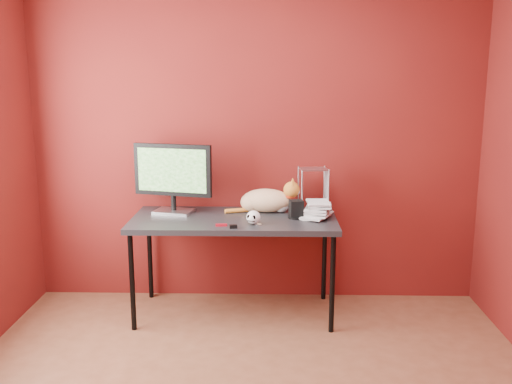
{
  "coord_description": "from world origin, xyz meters",
  "views": [
    {
      "loc": [
        0.11,
        -2.68,
        1.8
      ],
      "look_at": [
        0.02,
        1.15,
        0.99
      ],
      "focal_mm": 40.0,
      "sensor_mm": 36.0,
      "label": 1
    }
  ],
  "objects_px": {
    "skull_mug": "(253,217)",
    "book_stack": "(308,127)",
    "desk": "(234,224)",
    "speaker": "(296,210)",
    "monitor": "(173,175)",
    "cat": "(267,200)"
  },
  "relations": [
    {
      "from": "desk",
      "to": "skull_mug",
      "type": "distance_m",
      "value": 0.26
    },
    {
      "from": "skull_mug",
      "to": "monitor",
      "type": "bearing_deg",
      "value": 172.61
    },
    {
      "from": "monitor",
      "to": "speaker",
      "type": "xyz_separation_m",
      "value": [
        0.92,
        -0.14,
        -0.23
      ]
    },
    {
      "from": "skull_mug",
      "to": "book_stack",
      "type": "height_order",
      "value": "book_stack"
    },
    {
      "from": "desk",
      "to": "book_stack",
      "type": "height_order",
      "value": "book_stack"
    },
    {
      "from": "skull_mug",
      "to": "speaker",
      "type": "xyz_separation_m",
      "value": [
        0.31,
        0.18,
        0.01
      ]
    },
    {
      "from": "book_stack",
      "to": "cat",
      "type": "bearing_deg",
      "value": 154.37
    },
    {
      "from": "desk",
      "to": "monitor",
      "type": "xyz_separation_m",
      "value": [
        -0.47,
        0.13,
        0.34
      ]
    },
    {
      "from": "monitor",
      "to": "book_stack",
      "type": "relative_size",
      "value": 0.45
    },
    {
      "from": "skull_mug",
      "to": "book_stack",
      "type": "relative_size",
      "value": 0.08
    },
    {
      "from": "desk",
      "to": "cat",
      "type": "xyz_separation_m",
      "value": [
        0.24,
        0.18,
        0.14
      ]
    },
    {
      "from": "desk",
      "to": "speaker",
      "type": "xyz_separation_m",
      "value": [
        0.46,
        -0.0,
        0.11
      ]
    },
    {
      "from": "cat",
      "to": "desk",
      "type": "bearing_deg",
      "value": -135.74
    },
    {
      "from": "desk",
      "to": "speaker",
      "type": "bearing_deg",
      "value": -0.5
    },
    {
      "from": "skull_mug",
      "to": "speaker",
      "type": "bearing_deg",
      "value": 50.0
    },
    {
      "from": "speaker",
      "to": "book_stack",
      "type": "distance_m",
      "value": 0.61
    },
    {
      "from": "desk",
      "to": "book_stack",
      "type": "relative_size",
      "value": 1.13
    },
    {
      "from": "desk",
      "to": "cat",
      "type": "distance_m",
      "value": 0.33
    },
    {
      "from": "cat",
      "to": "speaker",
      "type": "relative_size",
      "value": 4.25
    },
    {
      "from": "speaker",
      "to": "book_stack",
      "type": "bearing_deg",
      "value": 17.85
    },
    {
      "from": "monitor",
      "to": "skull_mug",
      "type": "height_order",
      "value": "monitor"
    },
    {
      "from": "monitor",
      "to": "skull_mug",
      "type": "relative_size",
      "value": 5.59
    }
  ]
}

